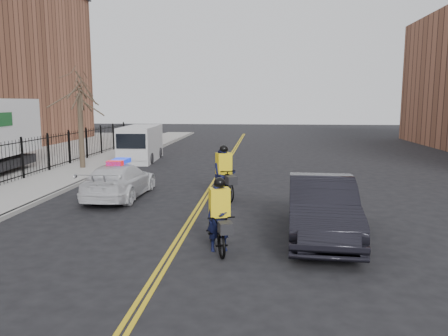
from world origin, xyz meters
name	(u,v)px	position (x,y,z in m)	size (l,w,h in m)	color
ground	(189,224)	(0.00, 0.00, 0.00)	(120.00, 120.00, 0.00)	black
center_line_left	(215,179)	(-0.08, 8.00, 0.01)	(0.10, 60.00, 0.01)	gold
center_line_right	(218,179)	(0.08, 8.00, 0.01)	(0.10, 60.00, 0.01)	gold
sidewalk	(69,175)	(-7.50, 8.00, 0.07)	(3.00, 60.00, 0.15)	#999691
curb	(97,175)	(-6.00, 8.00, 0.07)	(0.20, 60.00, 0.15)	#999691
iron_fence	(39,156)	(-9.00, 8.00, 1.00)	(0.12, 28.00, 2.00)	black
street_tree	(80,105)	(-7.60, 10.00, 3.53)	(3.20, 3.20, 4.80)	#382D21
police_cruiser	(120,181)	(-3.32, 3.45, 0.68)	(1.94, 4.65, 1.50)	silver
dark_sedan	(322,208)	(3.85, -0.98, 0.83)	(1.77, 5.07, 1.67)	black
cargo_van	(140,144)	(-5.49, 14.00, 1.07)	(2.27, 5.32, 2.18)	silver
cyclist_near	(220,225)	(1.17, -2.29, 0.65)	(1.22, 2.02, 1.87)	black
cyclist_far	(224,178)	(0.75, 3.51, 0.83)	(1.44, 2.12, 2.10)	black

